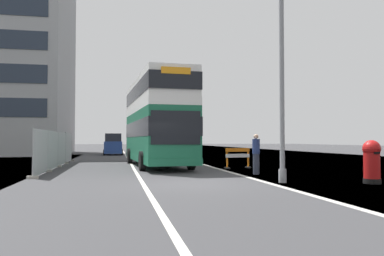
% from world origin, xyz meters
% --- Properties ---
extents(ground, '(140.00, 280.00, 0.10)m').
position_xyz_m(ground, '(0.62, 0.15, -0.05)').
color(ground, '#38383A').
extents(double_decker_bus, '(3.35, 11.34, 5.17)m').
position_xyz_m(double_decker_bus, '(-0.13, 9.73, 2.75)').
color(double_decker_bus, '#196042').
rests_on(double_decker_bus, ground).
extents(lamppost_foreground, '(0.29, 0.70, 8.89)m').
position_xyz_m(lamppost_foreground, '(3.51, -0.31, 4.21)').
color(lamppost_foreground, gray).
rests_on(lamppost_foreground, ground).
extents(red_pillar_postbox, '(0.63, 0.63, 1.57)m').
position_xyz_m(red_pillar_postbox, '(6.57, -1.18, 0.86)').
color(red_pillar_postbox, black).
rests_on(red_pillar_postbox, ground).
extents(roadworks_barrier, '(1.55, 0.76, 1.12)m').
position_xyz_m(roadworks_barrier, '(4.13, 7.05, 0.69)').
color(roadworks_barrier, orange).
rests_on(roadworks_barrier, ground).
extents(construction_site_fence, '(0.44, 13.80, 2.09)m').
position_xyz_m(construction_site_fence, '(-5.81, 9.72, 1.00)').
color(construction_site_fence, '#A8AAAD').
rests_on(construction_site_fence, ground).
extents(car_oncoming_near, '(2.00, 4.49, 2.25)m').
position_xyz_m(car_oncoming_near, '(-2.83, 28.69, 1.05)').
color(car_oncoming_near, navy).
rests_on(car_oncoming_near, ground).
extents(car_receding_mid, '(1.97, 4.48, 2.21)m').
position_xyz_m(car_receding_mid, '(0.72, 38.24, 1.03)').
color(car_receding_mid, maroon).
rests_on(car_receding_mid, ground).
extents(car_receding_far, '(2.04, 4.21, 2.02)m').
position_xyz_m(car_receding_far, '(0.30, 45.19, 0.95)').
color(car_receding_far, navy).
rests_on(car_receding_far, ground).
extents(bare_tree_far_verge_near, '(2.58, 2.87, 5.05)m').
position_xyz_m(bare_tree_far_verge_near, '(-15.53, 40.49, 2.59)').
color(bare_tree_far_verge_near, '#4C3D2D').
rests_on(bare_tree_far_verge_near, ground).
extents(bare_tree_far_verge_mid, '(2.54, 2.43, 5.25)m').
position_xyz_m(bare_tree_far_verge_mid, '(-10.37, 36.04, 2.63)').
color(bare_tree_far_verge_mid, '#4C3D2D').
rests_on(bare_tree_far_verge_mid, ground).
extents(pedestrian_at_kerb, '(0.34, 0.34, 1.84)m').
position_xyz_m(pedestrian_at_kerb, '(3.77, 3.13, 0.93)').
color(pedestrian_at_kerb, '#2D3342').
rests_on(pedestrian_at_kerb, ground).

